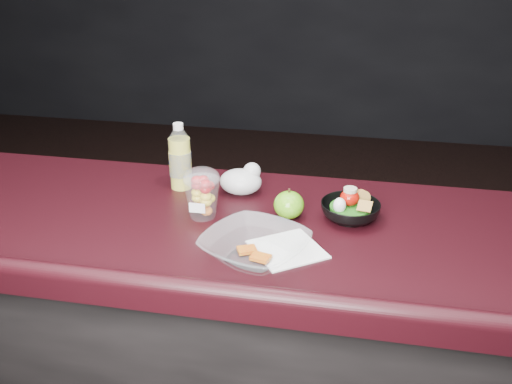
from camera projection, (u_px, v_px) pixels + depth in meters
counter at (210, 363)px, 1.78m from camera, size 4.06×0.71×1.02m
lemonade_bottle at (180, 161)px, 1.73m from camera, size 0.07×0.07×0.21m
fruit_cup at (202, 192)px, 1.56m from camera, size 0.10×0.10×0.14m
green_apple at (289, 205)px, 1.56m from camera, size 0.08×0.08×0.09m
plastic_bag at (242, 180)px, 1.71m from camera, size 0.13×0.10×0.09m
snack_bowl at (350, 210)px, 1.56m from camera, size 0.19×0.19×0.09m
takeout_bowl at (255, 247)px, 1.37m from camera, size 0.32×0.32×0.06m
paper_napkin at (287, 249)px, 1.42m from camera, size 0.22×0.22×0.00m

